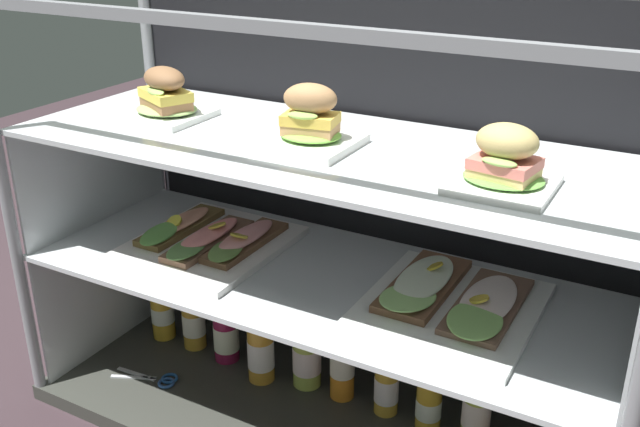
# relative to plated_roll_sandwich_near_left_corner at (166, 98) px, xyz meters

# --- Properties ---
(ground_plane) EXTENTS (6.00, 6.00, 0.02)m
(ground_plane) POSITION_rel_plated_roll_sandwich_near_left_corner_xyz_m (0.40, -0.00, -0.77)
(ground_plane) COLOR #34272B
(ground_plane) RESTS_ON ground
(case_base_deck) EXTENTS (1.38, 0.54, 0.04)m
(case_base_deck) POSITION_rel_plated_roll_sandwich_near_left_corner_xyz_m (0.40, -0.00, -0.74)
(case_base_deck) COLOR #373933
(case_base_deck) RESTS_ON ground
(case_frame) EXTENTS (1.38, 0.54, 1.01)m
(case_frame) POSITION_rel_plated_roll_sandwich_near_left_corner_xyz_m (0.40, 0.18, -0.22)
(case_frame) COLOR gray
(case_frame) RESTS_ON ground
(riser_lower_tier) EXTENTS (1.33, 0.49, 0.36)m
(riser_lower_tier) POSITION_rel_plated_roll_sandwich_near_left_corner_xyz_m (0.40, -0.00, -0.55)
(riser_lower_tier) COLOR silver
(riser_lower_tier) RESTS_ON case_base_deck
(shelf_lower_glass) EXTENTS (1.34, 0.50, 0.01)m
(shelf_lower_glass) POSITION_rel_plated_roll_sandwich_near_left_corner_xyz_m (0.40, -0.00, -0.36)
(shelf_lower_glass) COLOR silver
(shelf_lower_glass) RESTS_ON riser_lower_tier
(riser_upper_tier) EXTENTS (1.33, 0.49, 0.30)m
(riser_upper_tier) POSITION_rel_plated_roll_sandwich_near_left_corner_xyz_m (0.40, -0.00, -0.21)
(riser_upper_tier) COLOR silver
(riser_upper_tier) RESTS_ON shelf_lower_glass
(shelf_upper_glass) EXTENTS (1.34, 0.50, 0.01)m
(shelf_upper_glass) POSITION_rel_plated_roll_sandwich_near_left_corner_xyz_m (0.40, -0.00, -0.05)
(shelf_upper_glass) COLOR silver
(shelf_upper_glass) RESTS_ON riser_upper_tier
(plated_roll_sandwich_near_left_corner) EXTENTS (0.17, 0.17, 0.12)m
(plated_roll_sandwich_near_left_corner) POSITION_rel_plated_roll_sandwich_near_left_corner_xyz_m (0.00, 0.00, 0.00)
(plated_roll_sandwich_near_left_corner) COLOR white
(plated_roll_sandwich_near_left_corner) RESTS_ON shelf_upper_glass
(plated_roll_sandwich_far_right) EXTENTS (0.18, 0.18, 0.13)m
(plated_roll_sandwich_far_right) POSITION_rel_plated_roll_sandwich_near_left_corner_xyz_m (0.39, -0.03, -0.00)
(plated_roll_sandwich_far_right) COLOR white
(plated_roll_sandwich_far_right) RESTS_ON shelf_upper_glass
(plated_roll_sandwich_center) EXTENTS (0.17, 0.17, 0.12)m
(plated_roll_sandwich_center) POSITION_rel_plated_roll_sandwich_near_left_corner_xyz_m (0.80, -0.06, -0.00)
(plated_roll_sandwich_center) COLOR white
(plated_roll_sandwich_center) RESTS_ON shelf_upper_glass
(open_sandwich_tray_mid_right) EXTENTS (0.34, 0.39, 0.06)m
(open_sandwich_tray_mid_right) POSITION_rel_plated_roll_sandwich_near_left_corner_xyz_m (0.10, -0.00, -0.34)
(open_sandwich_tray_mid_right) COLOR white
(open_sandwich_tray_mid_right) RESTS_ON shelf_lower_glass
(open_sandwich_tray_left_of_center) EXTENTS (0.34, 0.39, 0.06)m
(open_sandwich_tray_left_of_center) POSITION_rel_plated_roll_sandwich_near_left_corner_xyz_m (0.70, 0.00, -0.34)
(open_sandwich_tray_left_of_center) COLOR white
(open_sandwich_tray_left_of_center) RESTS_ON shelf_lower_glass
(juice_bottle_front_second) EXTENTS (0.06, 0.06, 0.21)m
(juice_bottle_front_second) POSITION_rel_plated_roll_sandwich_near_left_corner_xyz_m (-0.15, 0.07, -0.64)
(juice_bottle_front_second) COLOR gold
(juice_bottle_front_second) RESTS_ON case_base_deck
(juice_bottle_back_center) EXTENTS (0.06, 0.06, 0.23)m
(juice_bottle_back_center) POSITION_rel_plated_roll_sandwich_near_left_corner_xyz_m (-0.04, 0.08, -0.63)
(juice_bottle_back_center) COLOR gold
(juice_bottle_back_center) RESTS_ON case_base_deck
(juice_bottle_front_fourth) EXTENTS (0.07, 0.07, 0.24)m
(juice_bottle_front_fourth) POSITION_rel_plated_roll_sandwich_near_left_corner_xyz_m (0.08, 0.07, -0.63)
(juice_bottle_front_fourth) COLOR maroon
(juice_bottle_front_fourth) RESTS_ON case_base_deck
(juice_bottle_tucked_behind) EXTENTS (0.07, 0.07, 0.24)m
(juice_bottle_tucked_behind) POSITION_rel_plated_roll_sandwich_near_left_corner_xyz_m (0.21, 0.04, -0.63)
(juice_bottle_tucked_behind) COLOR gold
(juice_bottle_tucked_behind) RESTS_ON case_base_deck
(juice_bottle_near_post) EXTENTS (0.07, 0.07, 0.25)m
(juice_bottle_near_post) POSITION_rel_plated_roll_sandwich_near_left_corner_xyz_m (0.32, 0.08, -0.63)
(juice_bottle_near_post) COLOR #B7CB53
(juice_bottle_near_post) RESTS_ON case_base_deck
(juice_bottle_front_middle) EXTENTS (0.06, 0.06, 0.23)m
(juice_bottle_front_middle) POSITION_rel_plated_roll_sandwich_near_left_corner_xyz_m (0.42, 0.08, -0.63)
(juice_bottle_front_middle) COLOR orange
(juice_bottle_front_middle) RESTS_ON case_base_deck
(juice_bottle_front_right_end) EXTENTS (0.06, 0.06, 0.22)m
(juice_bottle_front_right_end) POSITION_rel_plated_roll_sandwich_near_left_corner_xyz_m (0.54, 0.08, -0.63)
(juice_bottle_front_right_end) COLOR gold
(juice_bottle_front_right_end) RESTS_ON case_base_deck
(juice_bottle_back_left) EXTENTS (0.06, 0.06, 0.19)m
(juice_bottle_back_left) POSITION_rel_plated_roll_sandwich_near_left_corner_xyz_m (0.65, 0.07, -0.65)
(juice_bottle_back_left) COLOR gold
(juice_bottle_back_left) RESTS_ON case_base_deck
(juice_bottle_front_left_end) EXTENTS (0.06, 0.06, 0.22)m
(juice_bottle_front_left_end) POSITION_rel_plated_roll_sandwich_near_left_corner_xyz_m (0.76, 0.07, -0.63)
(juice_bottle_front_left_end) COLOR #B6CC4A
(juice_bottle_front_left_end) RESTS_ON case_base_deck
(kitchen_scissors) EXTENTS (0.18, 0.10, 0.01)m
(kitchen_scissors) POSITION_rel_plated_roll_sandwich_near_left_corner_xyz_m (-0.02, -0.10, -0.72)
(kitchen_scissors) COLOR silver
(kitchen_scissors) RESTS_ON case_base_deck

